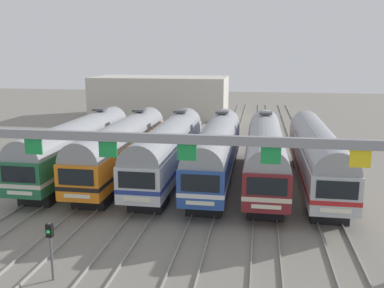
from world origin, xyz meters
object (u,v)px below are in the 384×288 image
Objects in this scene: commuter_train_orange at (123,146)px; commuter_train_blue at (216,149)px; commuter_train_maroon at (265,151)px; catenary_gantry at (147,157)px; commuter_train_green at (78,144)px; yard_signal_mast at (50,241)px; commuter_train_stainless at (316,153)px; commuter_train_silver at (169,147)px.

commuter_train_orange is 7.70m from commuter_train_blue.
commuter_train_orange is at bearing 180.00° from commuter_train_maroon.
commuter_train_blue is 0.74× the size of catenary_gantry.
commuter_train_green is 15.39m from commuter_train_maroon.
catenary_gantry is at bearing 33.47° from yard_signal_mast.
commuter_train_stainless is 16.78m from catenary_gantry.
commuter_train_maroon is (11.54, 0.00, 0.00)m from commuter_train_orange.
commuter_train_silver reaches higher than commuter_train_stainless.
commuter_train_orange and commuter_train_blue have the same top height.
catenary_gantry is (9.62, -13.50, 2.63)m from commuter_train_green.
commuter_train_silver is at bearing 83.16° from yard_signal_mast.
yard_signal_mast is at bearing -146.53° from catenary_gantry.
commuter_train_green is 1.00× the size of commuter_train_orange.
commuter_train_green is at bearing 125.47° from catenary_gantry.
commuter_train_orange is 11.54m from commuter_train_maroon.
commuter_train_green is 16.78m from catenary_gantry.
commuter_train_maroon is 0.74× the size of catenary_gantry.
commuter_train_silver is at bearing 179.98° from commuter_train_stainless.
commuter_train_orange reaches higher than commuter_train_stainless.
catenary_gantry is (5.77, -13.50, 2.63)m from commuter_train_orange.
commuter_train_maroon is (15.39, 0.00, 0.00)m from commuter_train_green.
commuter_train_maroon reaches higher than yard_signal_mast.
commuter_train_maroon is 14.92m from catenary_gantry.
commuter_train_maroon is 1.00× the size of commuter_train_stainless.
commuter_train_orange and commuter_train_silver have the same top height.
commuter_train_stainless is at bearing -0.06° from commuter_train_maroon.
yard_signal_mast is at bearing -83.16° from commuter_train_orange.
commuter_train_orange is 3.85m from commuter_train_silver.
commuter_train_silver is 0.74× the size of catenary_gantry.
commuter_train_stainless is (3.85, -0.00, -0.00)m from commuter_train_maroon.
commuter_train_silver is 1.00× the size of commuter_train_blue.
commuter_train_blue is at bearing 180.00° from commuter_train_maroon.
commuter_train_blue is at bearing 0.00° from commuter_train_green.
commuter_train_blue is 3.85m from commuter_train_maroon.
commuter_train_blue is at bearing 0.00° from commuter_train_silver.
commuter_train_silver is 11.54m from commuter_train_stainless.
commuter_train_stainless is (11.54, -0.00, -0.00)m from commuter_train_silver.
commuter_train_orange is (3.85, 0.00, 0.00)m from commuter_train_green.
commuter_train_blue is 1.00× the size of commuter_train_maroon.
commuter_train_stainless is at bearing 54.52° from catenary_gantry.
commuter_train_blue reaches higher than commuter_train_stainless.
yard_signal_mast is (-3.85, -2.54, -3.38)m from catenary_gantry.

